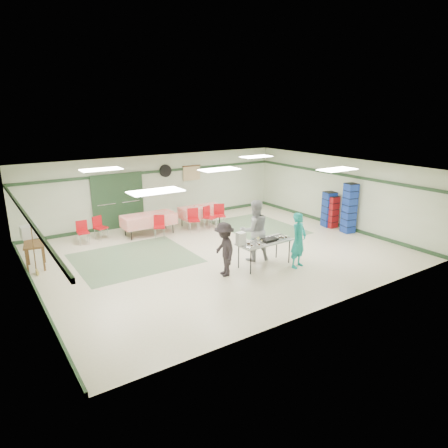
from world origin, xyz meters
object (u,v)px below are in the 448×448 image
dining_table_a (201,211)px  chair_d (159,224)px  volunteer_teal (299,240)px  volunteer_dark (224,249)px  serving_table (265,243)px  chair_a (209,215)px  crate_stack_blue_b (349,208)px  dining_table_b (149,219)px  broom (34,249)px  volunteer_grey (255,230)px  crate_stack_blue_a (329,209)px  chair_c (219,213)px  chair_loose_a (99,225)px  printer_table (34,247)px  office_printer (29,232)px  crate_stack_red (332,212)px  chair_b (193,218)px  chair_loose_b (82,230)px

dining_table_a → chair_d: chair_d is taller
volunteer_teal → volunteer_dark: size_ratio=1.07×
serving_table → chair_a: size_ratio=1.97×
serving_table → crate_stack_blue_b: bearing=8.1°
dining_table_b → broom: 4.43m
volunteer_grey → crate_stack_blue_a: 4.80m
crate_stack_blue_a → chair_a: bearing=149.8°
chair_c → chair_loose_a: size_ratio=1.08×
printer_table → office_printer: office_printer is taller
office_printer → volunteer_grey: bearing=-36.3°
volunteer_grey → chair_c: bearing=-91.2°
volunteer_dark → volunteer_grey: bearing=121.6°
dining_table_a → chair_a: bearing=-88.9°
volunteer_grey → crate_stack_blue_b: (4.63, 0.27, -0.01)m
chair_loose_a → broom: broom is taller
dining_table_b → chair_c: bearing=-10.8°
dining_table_a → broom: bearing=-166.1°
dining_table_a → dining_table_b: size_ratio=0.87×
broom → volunteer_teal: bearing=-32.5°
chair_d → crate_stack_blue_b: (6.12, -3.32, 0.42)m
chair_c → crate_stack_blue_a: (3.56, -2.35, 0.14)m
chair_loose_a → printer_table: chair_loose_a is taller
volunteer_teal → crate_stack_blue_b: bearing=3.4°
chair_a → broom: bearing=166.8°
chair_d → office_printer: size_ratio=1.79×
serving_table → crate_stack_red: (4.67, 1.61, -0.09)m
dining_table_a → chair_loose_a: size_ratio=2.05×
chair_loose_a → chair_b: bearing=-40.2°
dining_table_a → chair_loose_a: (-3.88, 0.47, -0.07)m
volunteer_teal → chair_a: bearing=75.0°
crate_stack_blue_b → chair_loose_b: bearing=154.1°
dining_table_b → office_printer: 4.08m
chair_loose_a → office_printer: office_printer is taller
dining_table_b → chair_d: size_ratio=2.35×
dining_table_b → dining_table_a: bearing=1.1°
volunteer_grey → chair_b: size_ratio=2.14×
volunteer_teal → chair_loose_b: 7.28m
dining_table_a → chair_loose_a: bearing=172.5°
printer_table → broom: 0.50m
volunteer_grey → volunteer_dark: 1.51m
chair_b → chair_d: (-1.40, -0.01, -0.03)m
volunteer_dark → chair_d: volunteer_dark is taller
chair_c → office_printer: size_ratio=1.93×
chair_loose_a → crate_stack_red: bearing=-46.5°
serving_table → crate_stack_blue_a: size_ratio=1.26×
volunteer_dark → chair_b: 4.28m
dining_table_b → crate_stack_red: crate_stack_red is taller
chair_b → dining_table_a: bearing=60.8°
dining_table_a → chair_a: 0.57m
chair_a → chair_b: size_ratio=1.00×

